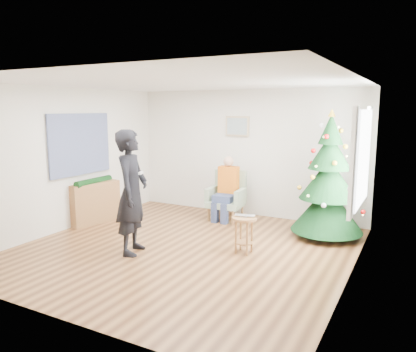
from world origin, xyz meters
The scene contains 19 objects.
floor centered at (0.00, 0.00, 0.00)m, with size 5.00×5.00×0.00m, color brown.
ceiling centered at (0.00, 0.00, 2.60)m, with size 5.00×5.00×0.00m, color white.
wall_back centered at (0.00, 2.50, 1.30)m, with size 5.00×5.00×0.00m, color silver.
wall_front centered at (0.00, -2.50, 1.30)m, with size 5.00×5.00×0.00m, color silver.
wall_left centered at (-2.50, 0.00, 1.30)m, with size 5.00×5.00×0.00m, color silver.
wall_right centered at (2.50, 0.00, 1.30)m, with size 5.00×5.00×0.00m, color silver.
window_panel centered at (2.47, 1.00, 1.50)m, with size 0.04×1.30×1.40m, color white.
curtains centered at (2.44, 1.00, 1.50)m, with size 0.05×1.75×1.50m.
christmas_tree centered at (1.86, 1.68, 1.00)m, with size 1.22×1.22×2.21m.
stool centered at (0.90, 0.27, 0.29)m, with size 0.38×0.38×0.57m.
laptop centered at (0.90, 0.27, 0.58)m, with size 0.31×0.20×0.02m, color silver.
armchair centered at (-0.17, 1.92, 0.36)m, with size 0.75×0.69×0.97m.
seated_person centered at (-0.16, 1.87, 0.65)m, with size 0.41×0.58×1.28m.
standing_man centered at (-0.63, -0.50, 0.95)m, with size 0.70×0.46×1.91m, color black.
game_controller centered at (-0.42, -0.53, 1.27)m, with size 0.04×0.13×0.04m, color white.
console centered at (-2.33, 0.46, 0.40)m, with size 0.30×1.00×0.80m, color brown.
garland centered at (-2.33, 0.46, 0.82)m, with size 0.14×0.14×0.90m, color black.
tapestry centered at (-2.46, 0.30, 1.55)m, with size 0.03×1.50×1.15m, color black.
framed_picture centered at (-0.20, 2.46, 1.85)m, with size 0.52×0.05×0.42m.
Camera 1 is at (3.23, -5.30, 2.21)m, focal length 35.00 mm.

